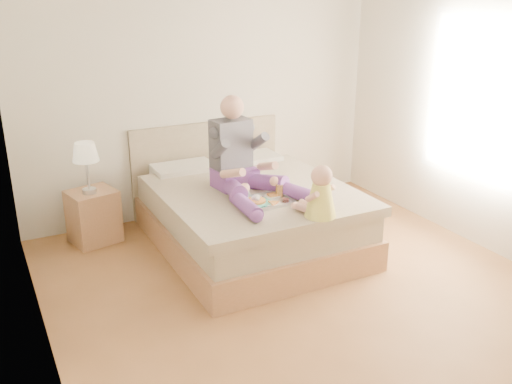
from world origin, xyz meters
name	(u,v)px	position (x,y,z in m)	size (l,w,h in m)	color
room	(318,111)	(0.08, 0.01, 1.51)	(4.02, 4.22, 2.71)	brown
bed	(246,212)	(0.00, 1.08, 0.32)	(1.70, 2.18, 1.00)	#966A46
nightstand	(94,216)	(-1.33, 1.77, 0.26)	(0.51, 0.47, 0.53)	#966A46
lamp	(86,155)	(-1.35, 1.73, 0.90)	(0.24, 0.24, 0.50)	silver
adult	(242,163)	(-0.11, 0.93, 0.87)	(0.75, 1.11, 0.89)	#6A378A
tray	(265,199)	(-0.07, 0.55, 0.64)	(0.45, 0.36, 0.12)	silver
baby	(320,196)	(0.18, 0.08, 0.79)	(0.32, 0.39, 0.44)	#F6EF4D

